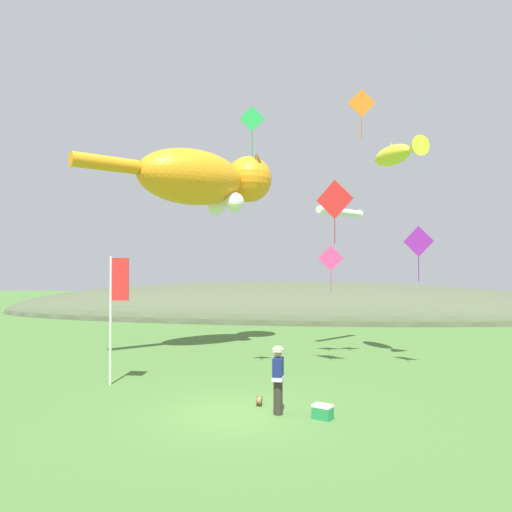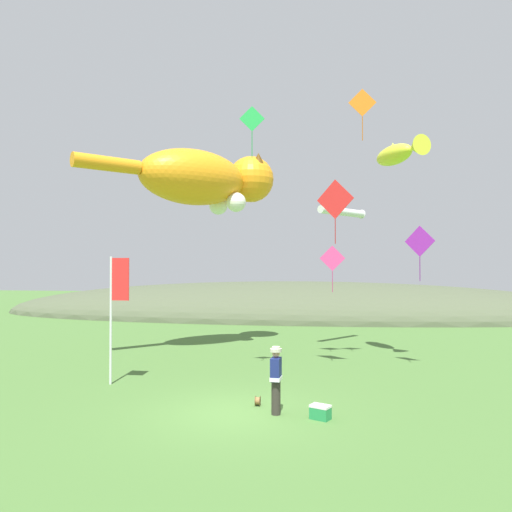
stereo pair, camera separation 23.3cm
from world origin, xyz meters
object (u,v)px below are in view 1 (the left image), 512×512
Objects in this scene: kite_spool at (259,401)px; picnic_cooler at (323,412)px; festival_banner_pole at (115,300)px; kite_tube_streamer at (341,212)px; kite_diamond_orange at (362,104)px; kite_giant_cat at (205,179)px; festival_attendant at (278,378)px; kite_fish_windsock at (397,154)px; kite_diamond_red at (335,200)px; kite_diamond_green at (252,120)px; kite_diamond_violet at (419,242)px; kite_diamond_pink at (331,259)px.

kite_spool is 0.46× the size of picnic_cooler.
picnic_cooler is 0.14× the size of festival_banner_pole.
kite_tube_streamer is 1.43× the size of kite_diamond_orange.
kite_giant_cat is (1.44, 6.73, 5.13)m from festival_banner_pole.
festival_attendant is at bearing -115.10° from kite_diamond_orange.
kite_fish_windsock reaches higher than picnic_cooler.
festival_banner_pole is (-5.56, 2.58, 1.80)m from festival_attendant.
kite_giant_cat reaches higher than kite_diamond_red.
kite_diamond_orange is 1.10× the size of kite_diamond_green.
kite_tube_streamer is at bearing 85.04° from picnic_cooler.
kite_diamond_violet is (3.61, 6.30, 4.61)m from picnic_cooler.
kite_diamond_violet is at bearing 9.33° from kite_diamond_orange.
kite_diamond_green is (2.98, -5.87, 0.93)m from kite_giant_cat.
kite_giant_cat is at bearing -166.18° from kite_tube_streamer.
kite_fish_windsock is 3.93m from kite_diamond_violet.
kite_giant_cat reaches higher than festival_attendant.
festival_banner_pole is 11.87m from kite_tube_streamer.
kite_diamond_green reaches higher than kite_diamond_red.
festival_attendant is at bearing -101.05° from kite_tube_streamer.
kite_diamond_red is at bearing 32.67° from kite_diamond_green.
kite_diamond_orange is at bearing -131.61° from kite_fish_windsock.
picnic_cooler is (1.74, -0.98, 0.05)m from kite_spool.
kite_diamond_pink is (-2.63, 1.01, -4.23)m from kite_fish_windsock.
kite_giant_cat reaches higher than festival_banner_pole.
kite_diamond_orange reaches higher than kite_diamond_pink.
kite_diamond_pink is (2.18, 7.73, 4.06)m from kite_spool.
festival_attendant is 0.86× the size of kite_diamond_violet.
festival_attendant is 10.98m from kite_diamond_orange.
kite_giant_cat is 6.65m from kite_diamond_green.
kite_tube_streamer is (7.68, 8.26, 3.69)m from festival_banner_pole.
kite_fish_windsock is 4.45m from kite_tube_streamer.
picnic_cooler is at bearing -61.09° from kite_giant_cat.
festival_attendant is at bearing 168.23° from picnic_cooler.
kite_fish_windsock is at bearing 48.39° from kite_diamond_orange.
kite_giant_cat is 3.74× the size of kite_diamond_pink.
kite_diamond_pink is 0.97× the size of kite_diamond_violet.
kite_giant_cat is 9.96m from kite_diamond_violet.
kite_spool is at bearing -135.16° from kite_diamond_violet.
kite_diamond_green is (-5.36, -4.02, 0.40)m from kite_fish_windsock.
kite_diamond_orange is (8.24, 3.14, 7.19)m from festival_banner_pole.
kite_fish_windsock reaches higher than kite_tube_streamer.
kite_tube_streamer is (6.24, 1.53, -1.44)m from kite_giant_cat.
festival_banner_pole is (-6.72, 2.82, 2.57)m from picnic_cooler.
kite_diamond_pink is at bearing 79.31° from festival_attendant.
kite_diamond_orange reaches higher than kite_giant_cat.
kite_diamond_orange is at bearing -27.86° from kite_giant_cat.
kite_diamond_green is (-2.79, -1.79, 2.52)m from kite_diamond_red.
kite_diamond_violet is at bearing -68.79° from kite_fish_windsock.
kite_tube_streamer is 1.39× the size of kite_diamond_pink.
picnic_cooler is 0.29× the size of kite_diamond_pink.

